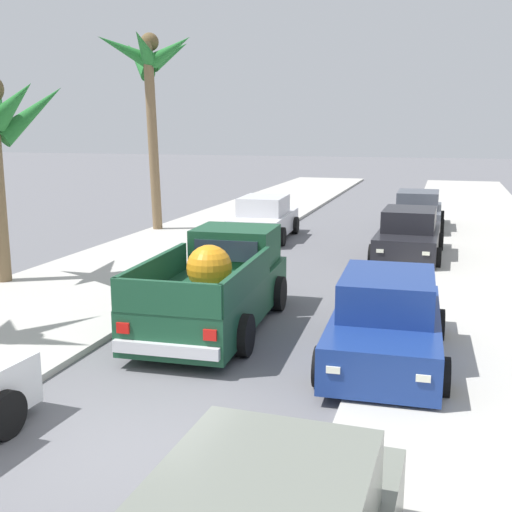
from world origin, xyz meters
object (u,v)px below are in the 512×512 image
object	(u,v)px
car_right_near	(417,212)
pickup_truck	(217,287)
car_right_far	(409,236)
car_left_near	(386,322)
car_left_mid	(264,219)
palm_tree_right_mid	(149,71)

from	to	relation	value
car_right_near	pickup_truck	bearing A→B (deg)	-103.70
pickup_truck	car_right_near	distance (m)	14.04
pickup_truck	car_right_far	size ratio (longest dim) A/B	1.24
pickup_truck	car_left_near	size ratio (longest dim) A/B	1.23
pickup_truck	car_right_near	bearing A→B (deg)	76.30
car_right_near	car_left_mid	size ratio (longest dim) A/B	0.99
car_right_near	car_left_mid	bearing A→B (deg)	-146.08
pickup_truck	car_right_far	world-z (taller)	pickup_truck
car_left_mid	car_right_far	distance (m)	5.67
car_right_near	palm_tree_right_mid	distance (m)	11.47
car_right_far	car_right_near	bearing A→B (deg)	89.93
pickup_truck	car_right_near	size ratio (longest dim) A/B	1.24
car_left_near	car_left_mid	world-z (taller)	same
pickup_truck	car_left_near	bearing A→B (deg)	-18.21
car_left_near	car_right_near	size ratio (longest dim) A/B	1.01
car_right_near	car_right_far	size ratio (longest dim) A/B	1.00
car_right_near	car_left_mid	world-z (taller)	same
car_left_mid	palm_tree_right_mid	world-z (taller)	palm_tree_right_mid
car_right_near	car_right_far	distance (m)	5.74
pickup_truck	palm_tree_right_mid	size ratio (longest dim) A/B	0.72
pickup_truck	car_right_far	distance (m)	8.57
car_left_near	car_left_mid	distance (m)	12.48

